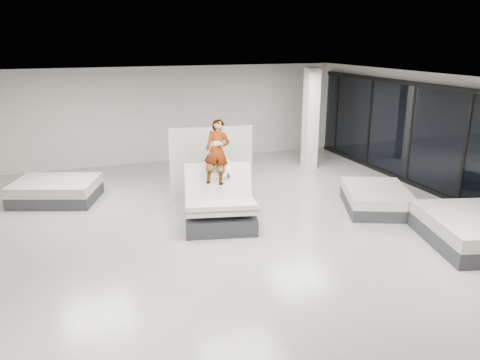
% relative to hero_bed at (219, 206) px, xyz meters
% --- Properties ---
extents(room, '(14.00, 14.04, 3.20)m').
position_rel_hero_bed_xyz_m(room, '(0.21, -0.97, 1.20)').
color(room, '#BBBAB1').
rests_on(room, ground).
extents(hero_bed, '(1.98, 2.35, 1.38)m').
position_rel_hero_bed_xyz_m(hero_bed, '(0.00, 0.00, 0.00)').
color(hero_bed, '#333337').
rests_on(hero_bed, floor).
extents(person, '(0.91, 1.63, 1.13)m').
position_rel_hero_bed_xyz_m(person, '(0.08, 0.33, 0.88)').
color(person, slate).
rests_on(person, hero_bed).
extents(remote, '(0.08, 0.15, 0.08)m').
position_rel_hero_bed_xyz_m(remote, '(0.21, -0.06, 0.71)').
color(remote, black).
rests_on(remote, person).
extents(divider_panel, '(2.12, 0.39, 1.94)m').
position_rel_hero_bed_xyz_m(divider_panel, '(0.29, 1.54, 0.57)').
color(divider_panel, silver).
rests_on(divider_panel, floor).
extents(flat_bed_right_far, '(2.12, 2.37, 0.54)m').
position_rel_hero_bed_xyz_m(flat_bed_right_far, '(3.92, -0.52, -0.13)').
color(flat_bed_right_far, '#333337').
rests_on(flat_bed_right_far, floor).
extents(flat_bed_right_near, '(2.21, 2.59, 0.61)m').
position_rel_hero_bed_xyz_m(flat_bed_right_near, '(4.47, -2.96, -0.10)').
color(flat_bed_right_near, '#333337').
rests_on(flat_bed_right_near, floor).
extents(flat_bed_left_far, '(2.44, 2.14, 0.56)m').
position_rel_hero_bed_xyz_m(flat_bed_left_far, '(-3.54, 2.85, -0.12)').
color(flat_bed_left_far, '#333337').
rests_on(flat_bed_left_far, floor).
extents(column, '(0.40, 0.40, 3.20)m').
position_rel_hero_bed_xyz_m(column, '(4.21, 3.53, 1.20)').
color(column, white).
rests_on(column, floor).
extents(storefront_glazing, '(0.12, 13.40, 2.92)m').
position_rel_hero_bed_xyz_m(storefront_glazing, '(6.11, -0.97, 1.05)').
color(storefront_glazing, '#222A39').
rests_on(storefront_glazing, floor).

